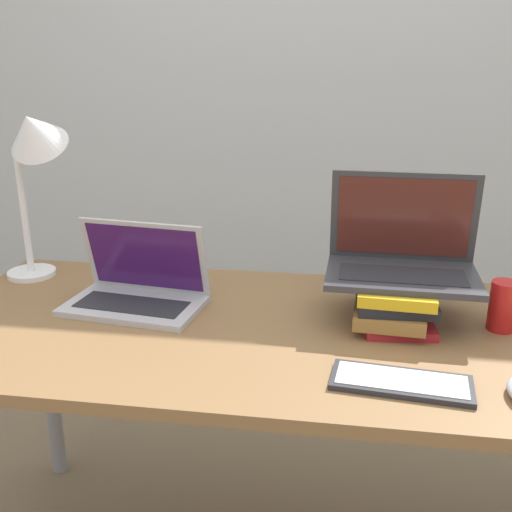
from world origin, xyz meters
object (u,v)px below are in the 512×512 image
Objects in this scene: desk_lamp at (32,150)px; book_stack at (393,299)px; laptop_left at (138,289)px; soda_can at (503,306)px; wireless_keyboard at (401,382)px; laptop_on_books at (402,256)px.

book_stack is at bearing -7.41° from desk_lamp.
laptop_left reaches higher than book_stack.
laptop_left is 0.49m from desk_lamp.
desk_lamp reaches higher than soda_can.
laptop_left is at bearing -179.51° from book_stack.
book_stack is 0.99× the size of wireless_keyboard.
book_stack is 2.36× the size of soda_can.
laptop_left is 0.69m from laptop_on_books.
soda_can is 0.23× the size of desk_lamp.
book_stack is 0.55× the size of desk_lamp.
wireless_keyboard is 2.37× the size of soda_can.
wireless_keyboard is (0.66, -0.31, -0.04)m from laptop_left.
soda_can is at bearing -0.74° from laptop_left.
laptop_left is 1.00× the size of laptop_on_books.
desk_lamp is at bearing 157.67° from laptop_left.
wireless_keyboard is at bearing -24.50° from desk_lamp.
laptop_on_books is at bearing 64.01° from book_stack.
desk_lamp is at bearing 172.59° from book_stack.
laptop_on_books is 0.39m from wireless_keyboard.
soda_can is (0.26, 0.30, 0.05)m from wireless_keyboard.
book_stack is at bearing 176.09° from soda_can.
laptop_on_books is 1.29× the size of wireless_keyboard.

